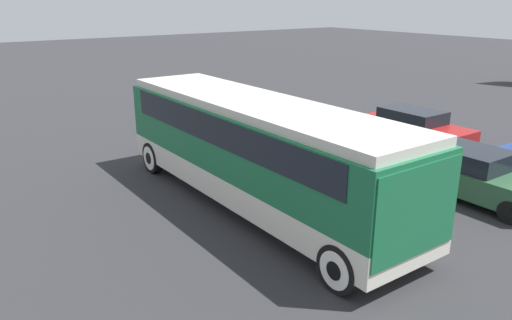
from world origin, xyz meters
TOP-DOWN VIEW (x-y plane):
  - ground_plane at (0.00, 0.00)m, footprint 120.00×120.00m
  - tour_bus at (0.10, 0.00)m, footprint 10.34×2.58m
  - parked_car_mid at (2.97, 5.37)m, footprint 4.12×1.83m
  - parked_car_far at (-1.45, 8.61)m, footprint 4.44×1.79m

SIDE VIEW (x-z plane):
  - ground_plane at x=0.00m, z-range 0.00..0.00m
  - parked_car_far at x=-1.45m, z-range 0.01..1.33m
  - parked_car_mid at x=2.97m, z-range -0.01..1.41m
  - tour_bus at x=0.10m, z-range 0.30..3.25m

